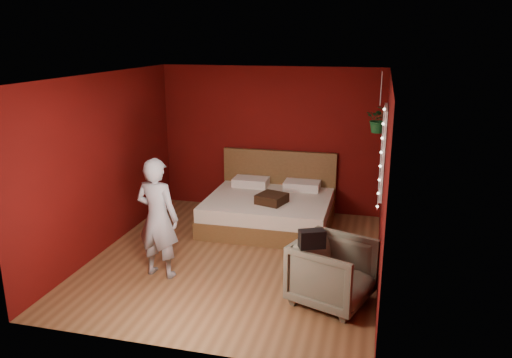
# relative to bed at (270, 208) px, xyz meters

# --- Properties ---
(floor) EXTENTS (4.50, 4.50, 0.00)m
(floor) POSITION_rel_bed_xyz_m (-0.19, -1.42, -0.29)
(floor) COLOR brown
(floor) RESTS_ON ground
(room_walls) EXTENTS (4.04, 4.54, 2.62)m
(room_walls) POSITION_rel_bed_xyz_m (-0.19, -1.42, 1.39)
(room_walls) COLOR #570B09
(room_walls) RESTS_ON ground
(window) EXTENTS (0.05, 0.97, 1.27)m
(window) POSITION_rel_bed_xyz_m (1.78, -0.52, 1.21)
(window) COLOR white
(window) RESTS_ON room_walls
(fairy_lights) EXTENTS (0.04, 0.04, 1.45)m
(fairy_lights) POSITION_rel_bed_xyz_m (1.75, -1.05, 1.21)
(fairy_lights) COLOR silver
(fairy_lights) RESTS_ON room_walls
(bed) EXTENTS (2.05, 1.74, 1.13)m
(bed) POSITION_rel_bed_xyz_m (0.00, 0.00, 0.00)
(bed) COLOR brown
(bed) RESTS_ON ground
(person) EXTENTS (0.63, 0.46, 1.62)m
(person) POSITION_rel_bed_xyz_m (-1.03, -2.17, 0.52)
(person) COLOR gray
(person) RESTS_ON ground
(armchair) EXTENTS (1.11, 1.09, 0.79)m
(armchair) POSITION_rel_bed_xyz_m (1.28, -2.33, 0.10)
(armchair) COLOR #6C6955
(armchair) RESTS_ON ground
(handbag) EXTENTS (0.33, 0.25, 0.21)m
(handbag) POSITION_rel_bed_xyz_m (1.05, -2.57, 0.60)
(handbag) COLOR black
(handbag) RESTS_ON armchair
(throw_pillow) EXTENTS (0.52, 0.52, 0.15)m
(throw_pillow) POSITION_rel_bed_xyz_m (0.11, -0.36, 0.29)
(throw_pillow) COLOR #321C10
(throw_pillow) RESTS_ON bed
(hanging_plant) EXTENTS (0.37, 0.32, 0.91)m
(hanging_plant) POSITION_rel_bed_xyz_m (1.69, -0.15, 1.61)
(hanging_plant) COLOR silver
(hanging_plant) RESTS_ON room_walls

